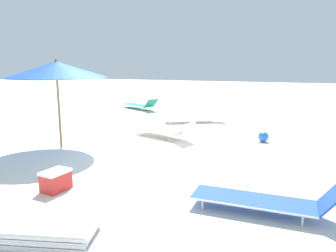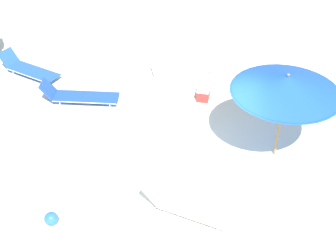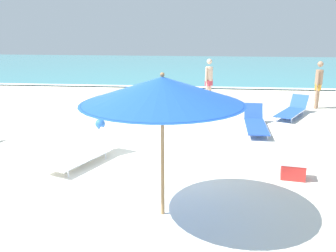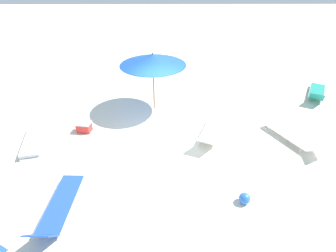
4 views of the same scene
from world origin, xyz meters
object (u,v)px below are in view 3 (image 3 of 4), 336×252
object	(u,v)px
sun_lounger_near_water_right	(135,102)
beachgoer_wading_adult	(319,82)
sun_lounger_beside_umbrella	(255,123)
beach_ball	(100,124)
beach_umbrella	(162,91)
sun_lounger_mid_beach_solo	(85,153)
sun_lounger_mid_beach_pair_a	(292,110)
cooler_box	(293,170)
beachgoer_shoreline_child	(209,78)

from	to	relation	value
sun_lounger_near_water_right	beachgoer_wading_adult	world-z (taller)	beachgoer_wading_adult
sun_lounger_beside_umbrella	beach_ball	distance (m)	4.68
beach_umbrella	sun_lounger_beside_umbrella	xyz separation A→B (m)	(2.15, 5.40, -1.86)
sun_lounger_mid_beach_solo	beach_ball	size ratio (longest dim) A/B	6.91
sun_lounger_mid_beach_solo	sun_lounger_mid_beach_pair_a	world-z (taller)	sun_lounger_mid_beach_pair_a
sun_lounger_mid_beach_pair_a	beachgoer_wading_adult	distance (m)	2.04
beach_ball	cooler_box	bearing A→B (deg)	-33.66
beach_ball	cooler_box	distance (m)	6.00
beachgoer_wading_adult	beachgoer_shoreline_child	xyz separation A→B (m)	(-4.06, 0.60, 0.00)
sun_lounger_mid_beach_pair_a	beachgoer_shoreline_child	size ratio (longest dim) A/B	1.21
sun_lounger_mid_beach_solo	cooler_box	xyz separation A→B (m)	(4.52, -0.46, -0.03)
sun_lounger_near_water_right	beachgoer_shoreline_child	size ratio (longest dim) A/B	1.20
sun_lounger_mid_beach_pair_a	cooler_box	bearing A→B (deg)	-73.67
cooler_box	sun_lounger_beside_umbrella	bearing A→B (deg)	-75.98
sun_lounger_mid_beach_solo	beachgoer_shoreline_child	bearing A→B (deg)	90.84
sun_lounger_mid_beach_pair_a	beach_ball	size ratio (longest dim) A/B	7.07
sun_lounger_beside_umbrella	beachgoer_shoreline_child	size ratio (longest dim) A/B	1.27
sun_lounger_beside_umbrella	sun_lounger_near_water_right	xyz separation A→B (m)	(-4.17, 2.74, 0.00)
beach_ball	cooler_box	xyz separation A→B (m)	(4.99, -3.32, 0.04)
sun_lounger_mid_beach_solo	cooler_box	distance (m)	4.54
sun_lounger_beside_umbrella	sun_lounger_near_water_right	world-z (taller)	sun_lounger_near_water_right
beachgoer_wading_adult	cooler_box	xyz separation A→B (m)	(-2.34, -7.00, -0.81)
sun_lounger_mid_beach_pair_a	beachgoer_shoreline_child	world-z (taller)	beachgoer_shoreline_child
sun_lounger_near_water_right	sun_lounger_mid_beach_solo	distance (m)	5.92
beach_ball	sun_lounger_mid_beach_solo	bearing A→B (deg)	-80.60
beachgoer_shoreline_child	cooler_box	xyz separation A→B (m)	(1.72, -7.60, -0.81)
beach_umbrella	beachgoer_shoreline_child	distance (m)	9.45
sun_lounger_beside_umbrella	sun_lounger_mid_beach_solo	bearing A→B (deg)	-140.89
beach_umbrella	beachgoer_shoreline_child	world-z (taller)	beach_umbrella
beachgoer_wading_adult	beachgoer_shoreline_child	bearing A→B (deg)	-71.10
beachgoer_shoreline_child	sun_lounger_mid_beach_pair_a	bearing A→B (deg)	90.16
beach_umbrella	sun_lounger_near_water_right	xyz separation A→B (m)	(-2.01, 8.14, -1.86)
sun_lounger_near_water_right	sun_lounger_mid_beach_solo	world-z (taller)	sun_lounger_near_water_right
beach_umbrella	sun_lounger_beside_umbrella	distance (m)	6.11
sun_lounger_near_water_right	beachgoer_shoreline_child	xyz separation A→B (m)	(2.76, 1.22, 0.78)
cooler_box	beach_ball	bearing A→B (deg)	-24.70
beachgoer_wading_adult	beach_ball	distance (m)	8.25
sun_lounger_mid_beach_solo	cooler_box	size ratio (longest dim) A/B	3.80
sun_lounger_near_water_right	beach_ball	xyz separation A→B (m)	(-0.50, -3.06, -0.07)
beachgoer_wading_adult	beachgoer_shoreline_child	world-z (taller)	same
sun_lounger_mid_beach_pair_a	beach_ball	distance (m)	6.52
beachgoer_wading_adult	sun_lounger_beside_umbrella	bearing A→B (deg)	-11.13
beachgoer_shoreline_child	sun_lounger_beside_umbrella	bearing A→B (deg)	55.37
beach_umbrella	beach_ball	world-z (taller)	beach_umbrella
beach_umbrella	cooler_box	distance (m)	3.58
beach_umbrella	sun_lounger_mid_beach_pair_a	world-z (taller)	beach_umbrella
beach_umbrella	sun_lounger_near_water_right	distance (m)	8.59
sun_lounger_near_water_right	beach_ball	size ratio (longest dim) A/B	7.01
sun_lounger_mid_beach_solo	beachgoer_shoreline_child	distance (m)	7.71
beach_ball	beach_umbrella	bearing A→B (deg)	-63.67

